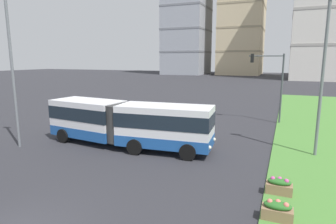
{
  "coord_description": "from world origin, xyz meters",
  "views": [
    {
      "loc": [
        8.05,
        -5.85,
        5.88
      ],
      "look_at": [
        0.42,
        12.4,
        2.2
      ],
      "focal_mm": 30.35,
      "sensor_mm": 36.0,
      "label": 1
    }
  ],
  "objects_px": {
    "articulated_bus": "(127,123)",
    "traffic_light_far_right": "(272,77)",
    "streetlight_median": "(323,72)",
    "car_silver_hatch": "(130,112)",
    "flower_planter_2": "(279,186)",
    "streetlight_left": "(12,65)",
    "apartment_tower_westcentre": "(243,7)",
    "flower_planter_1": "(277,210)",
    "apartment_tower_west": "(187,9)"
  },
  "relations": [
    {
      "from": "articulated_bus",
      "to": "traffic_light_far_right",
      "type": "xyz_separation_m",
      "value": [
        8.51,
        11.6,
        2.66
      ]
    },
    {
      "from": "streetlight_median",
      "to": "car_silver_hatch",
      "type": "bearing_deg",
      "value": 162.36
    },
    {
      "from": "car_silver_hatch",
      "to": "flower_planter_2",
      "type": "relative_size",
      "value": 4.16
    },
    {
      "from": "streetlight_left",
      "to": "apartment_tower_westcentre",
      "type": "height_order",
      "value": "apartment_tower_westcentre"
    },
    {
      "from": "car_silver_hatch",
      "to": "streetlight_left",
      "type": "bearing_deg",
      "value": -102.93
    },
    {
      "from": "flower_planter_1",
      "to": "streetlight_left",
      "type": "height_order",
      "value": "streetlight_left"
    },
    {
      "from": "apartment_tower_westcentre",
      "to": "articulated_bus",
      "type": "bearing_deg",
      "value": -85.66
    },
    {
      "from": "flower_planter_2",
      "to": "articulated_bus",
      "type": "bearing_deg",
      "value": 159.66
    },
    {
      "from": "car_silver_hatch",
      "to": "apartment_tower_westcentre",
      "type": "height_order",
      "value": "apartment_tower_westcentre"
    },
    {
      "from": "traffic_light_far_right",
      "to": "streetlight_left",
      "type": "bearing_deg",
      "value": -136.3
    },
    {
      "from": "articulated_bus",
      "to": "flower_planter_2",
      "type": "height_order",
      "value": "articulated_bus"
    },
    {
      "from": "flower_planter_2",
      "to": "apartment_tower_west",
      "type": "distance_m",
      "value": 107.98
    },
    {
      "from": "flower_planter_2",
      "to": "traffic_light_far_right",
      "type": "distance_m",
      "value": 15.79
    },
    {
      "from": "traffic_light_far_right",
      "to": "apartment_tower_westcentre",
      "type": "bearing_deg",
      "value": 100.36
    },
    {
      "from": "flower_planter_2",
      "to": "apartment_tower_westcentre",
      "type": "distance_m",
      "value": 107.45
    },
    {
      "from": "articulated_bus",
      "to": "flower_planter_2",
      "type": "bearing_deg",
      "value": -20.34
    },
    {
      "from": "flower_planter_2",
      "to": "traffic_light_far_right",
      "type": "bearing_deg",
      "value": 94.99
    },
    {
      "from": "apartment_tower_west",
      "to": "traffic_light_far_right",
      "type": "bearing_deg",
      "value": -66.05
    },
    {
      "from": "flower_planter_1",
      "to": "apartment_tower_west",
      "type": "bearing_deg",
      "value": 110.81
    },
    {
      "from": "articulated_bus",
      "to": "car_silver_hatch",
      "type": "bearing_deg",
      "value": 118.79
    },
    {
      "from": "apartment_tower_westcentre",
      "to": "traffic_light_far_right",
      "type": "bearing_deg",
      "value": -79.64
    },
    {
      "from": "streetlight_left",
      "to": "apartment_tower_west",
      "type": "xyz_separation_m",
      "value": [
        -21.5,
        97.26,
        19.74
      ]
    },
    {
      "from": "streetlight_left",
      "to": "apartment_tower_west",
      "type": "bearing_deg",
      "value": 102.47
    },
    {
      "from": "car_silver_hatch",
      "to": "apartment_tower_west",
      "type": "bearing_deg",
      "value": 105.48
    },
    {
      "from": "articulated_bus",
      "to": "apartment_tower_westcentre",
      "type": "relative_size",
      "value": 0.24
    },
    {
      "from": "flower_planter_2",
      "to": "streetlight_left",
      "type": "height_order",
      "value": "streetlight_left"
    },
    {
      "from": "articulated_bus",
      "to": "apartment_tower_west",
      "type": "relative_size",
      "value": 0.24
    },
    {
      "from": "flower_planter_1",
      "to": "traffic_light_far_right",
      "type": "height_order",
      "value": "traffic_light_far_right"
    },
    {
      "from": "car_silver_hatch",
      "to": "streetlight_median",
      "type": "bearing_deg",
      "value": -17.64
    },
    {
      "from": "apartment_tower_westcentre",
      "to": "car_silver_hatch",
      "type": "bearing_deg",
      "value": -87.95
    },
    {
      "from": "flower_planter_1",
      "to": "flower_planter_2",
      "type": "bearing_deg",
      "value": 90.0
    },
    {
      "from": "car_silver_hatch",
      "to": "articulated_bus",
      "type": "bearing_deg",
      "value": -61.21
    },
    {
      "from": "flower_planter_2",
      "to": "traffic_light_far_right",
      "type": "height_order",
      "value": "traffic_light_far_right"
    },
    {
      "from": "streetlight_median",
      "to": "apartment_tower_westcentre",
      "type": "bearing_deg",
      "value": 101.27
    },
    {
      "from": "car_silver_hatch",
      "to": "streetlight_left",
      "type": "relative_size",
      "value": 0.45
    },
    {
      "from": "streetlight_left",
      "to": "streetlight_median",
      "type": "bearing_deg",
      "value": 16.95
    },
    {
      "from": "traffic_light_far_right",
      "to": "apartment_tower_west",
      "type": "relative_size",
      "value": 0.13
    },
    {
      "from": "traffic_light_far_right",
      "to": "apartment_tower_west",
      "type": "bearing_deg",
      "value": 113.95
    },
    {
      "from": "car_silver_hatch",
      "to": "streetlight_median",
      "type": "relative_size",
      "value": 0.49
    },
    {
      "from": "streetlight_median",
      "to": "apartment_tower_west",
      "type": "height_order",
      "value": "apartment_tower_west"
    },
    {
      "from": "car_silver_hatch",
      "to": "streetlight_median",
      "type": "height_order",
      "value": "streetlight_median"
    },
    {
      "from": "flower_planter_2",
      "to": "flower_planter_1",
      "type": "bearing_deg",
      "value": -90.0
    },
    {
      "from": "flower_planter_2",
      "to": "apartment_tower_westcentre",
      "type": "height_order",
      "value": "apartment_tower_westcentre"
    },
    {
      "from": "flower_planter_2",
      "to": "traffic_light_far_right",
      "type": "relative_size",
      "value": 0.17
    },
    {
      "from": "streetlight_left",
      "to": "car_silver_hatch",
      "type": "bearing_deg",
      "value": 77.07
    },
    {
      "from": "articulated_bus",
      "to": "apartment_tower_west",
      "type": "xyz_separation_m",
      "value": [
        -28.23,
        94.3,
        23.6
      ]
    },
    {
      "from": "flower_planter_1",
      "to": "traffic_light_far_right",
      "type": "bearing_deg",
      "value": 94.36
    },
    {
      "from": "car_silver_hatch",
      "to": "streetlight_left",
      "type": "distance_m",
      "value": 11.99
    },
    {
      "from": "traffic_light_far_right",
      "to": "streetlight_left",
      "type": "xyz_separation_m",
      "value": [
        -15.23,
        -14.56,
        1.21
      ]
    },
    {
      "from": "flower_planter_1",
      "to": "streetlight_left",
      "type": "bearing_deg",
      "value": 170.04
    }
  ]
}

